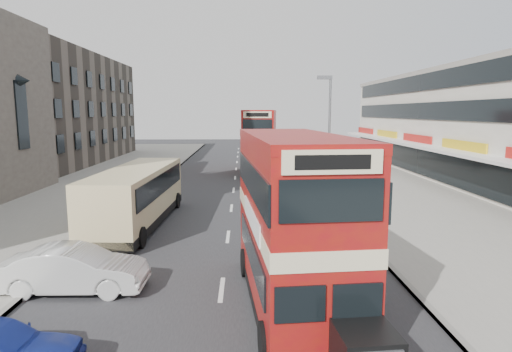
% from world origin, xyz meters
% --- Properties ---
extents(ground, '(160.00, 160.00, 0.00)m').
position_xyz_m(ground, '(0.00, 0.00, 0.00)').
color(ground, '#28282B').
rests_on(ground, ground).
extents(road_surface, '(12.00, 90.00, 0.01)m').
position_xyz_m(road_surface, '(0.00, 20.00, 0.01)').
color(road_surface, '#28282B').
rests_on(road_surface, ground).
extents(pavement_right, '(12.00, 90.00, 0.15)m').
position_xyz_m(pavement_right, '(12.00, 20.00, 0.07)').
color(pavement_right, gray).
rests_on(pavement_right, ground).
extents(pavement_left, '(12.00, 90.00, 0.15)m').
position_xyz_m(pavement_left, '(-12.00, 20.00, 0.07)').
color(pavement_left, gray).
rests_on(pavement_left, ground).
extents(kerb_left, '(0.20, 90.00, 0.16)m').
position_xyz_m(kerb_left, '(-6.10, 20.00, 0.07)').
color(kerb_left, gray).
rests_on(kerb_left, ground).
extents(kerb_right, '(0.20, 90.00, 0.16)m').
position_xyz_m(kerb_right, '(6.10, 20.00, 0.07)').
color(kerb_right, gray).
rests_on(kerb_right, ground).
extents(brick_terrace, '(14.00, 28.00, 12.00)m').
position_xyz_m(brick_terrace, '(-22.00, 38.00, 6.00)').
color(brick_terrace, '#66594C').
rests_on(brick_terrace, ground).
extents(commercial_row, '(9.90, 46.20, 9.30)m').
position_xyz_m(commercial_row, '(19.95, 22.00, 4.70)').
color(commercial_row, beige).
rests_on(commercial_row, ground).
extents(street_lamp, '(1.00, 0.20, 8.12)m').
position_xyz_m(street_lamp, '(6.52, 18.00, 4.78)').
color(street_lamp, slate).
rests_on(street_lamp, ground).
extents(bus_main, '(3.15, 9.02, 4.93)m').
position_xyz_m(bus_main, '(2.16, 0.79, 2.60)').
color(bus_main, black).
rests_on(bus_main, ground).
extents(bus_second, '(3.68, 10.53, 5.68)m').
position_xyz_m(bus_second, '(2.37, 29.81, 2.99)').
color(bus_second, black).
rests_on(bus_second, ground).
extents(coach, '(3.05, 10.28, 2.70)m').
position_xyz_m(coach, '(-4.69, 10.39, 1.59)').
color(coach, black).
rests_on(coach, ground).
extents(car_left_front, '(4.52, 1.63, 1.48)m').
position_xyz_m(car_left_front, '(-4.68, 2.00, 0.74)').
color(car_left_front, silver).
rests_on(car_left_front, ground).
extents(car_right_a, '(5.40, 2.64, 1.51)m').
position_xyz_m(car_right_a, '(4.92, 18.00, 0.76)').
color(car_right_a, '#A71029').
rests_on(car_right_a, ground).
extents(car_right_b, '(4.19, 2.14, 1.13)m').
position_xyz_m(car_right_b, '(4.43, 22.84, 0.57)').
color(car_right_b, '#BB5912').
rests_on(car_right_b, ground).
extents(pedestrian_near, '(0.70, 0.62, 1.58)m').
position_xyz_m(pedestrian_near, '(7.76, 12.75, 0.94)').
color(pedestrian_near, gray).
rests_on(pedestrian_near, pavement_right).
extents(pedestrian_far, '(1.17, 0.67, 1.87)m').
position_xyz_m(pedestrian_far, '(8.99, 28.55, 1.08)').
color(pedestrian_far, gray).
rests_on(pedestrian_far, pavement_right).
extents(cyclist, '(0.58, 1.59, 1.90)m').
position_xyz_m(cyclist, '(4.35, 20.08, 0.64)').
color(cyclist, gray).
rests_on(cyclist, ground).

